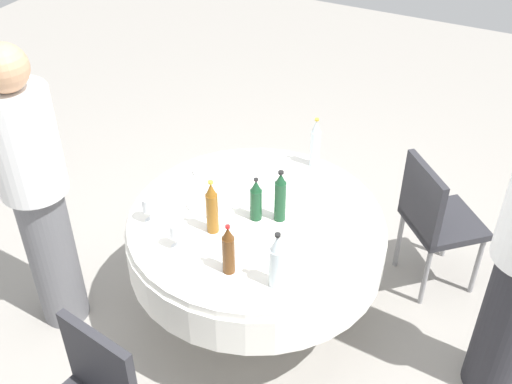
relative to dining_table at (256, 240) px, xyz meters
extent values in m
plane|color=gray|center=(0.00, 0.00, -0.59)|extent=(10.00, 10.00, 0.00)
cylinder|color=white|center=(0.00, 0.00, 0.13)|extent=(1.33, 1.33, 0.04)
cylinder|color=white|center=(0.00, 0.00, 0.00)|extent=(1.36, 1.36, 0.22)
cylinder|color=slate|center=(0.00, 0.00, -0.35)|extent=(0.14, 0.14, 0.48)
cylinder|color=slate|center=(0.00, 0.00, -0.58)|extent=(0.56, 0.56, 0.03)
cylinder|color=silver|center=(-0.59, 0.08, 0.26)|extent=(0.06, 0.06, 0.22)
cone|color=silver|center=(-0.59, 0.08, 0.41)|extent=(0.05, 0.05, 0.07)
cylinder|color=gold|center=(-0.59, 0.08, 0.45)|extent=(0.02, 0.02, 0.01)
cylinder|color=#593314|center=(0.41, 0.06, 0.25)|extent=(0.06, 0.06, 0.20)
cone|color=#593314|center=(0.41, 0.06, 0.38)|extent=(0.05, 0.05, 0.06)
cylinder|color=red|center=(0.41, 0.06, 0.42)|extent=(0.02, 0.02, 0.01)
cylinder|color=#8C5619|center=(0.19, -0.15, 0.26)|extent=(0.06, 0.06, 0.23)
cone|color=#8C5619|center=(0.19, -0.15, 0.41)|extent=(0.05, 0.05, 0.07)
cylinder|color=gold|center=(0.19, -0.15, 0.45)|extent=(0.03, 0.03, 0.01)
cylinder|color=#194728|center=(-0.05, 0.11, 0.26)|extent=(0.06, 0.06, 0.23)
cone|color=#194728|center=(-0.05, 0.11, 0.41)|extent=(0.05, 0.05, 0.06)
cylinder|color=black|center=(-0.05, 0.11, 0.44)|extent=(0.03, 0.03, 0.01)
cylinder|color=#194728|center=(0.00, 0.00, 0.24)|extent=(0.06, 0.06, 0.18)
cone|color=#194728|center=(0.00, 0.00, 0.36)|extent=(0.06, 0.06, 0.06)
cylinder|color=black|center=(0.00, 0.00, 0.39)|extent=(0.02, 0.02, 0.01)
cylinder|color=silver|center=(0.39, 0.30, 0.25)|extent=(0.07, 0.07, 0.21)
cone|color=silver|center=(0.39, 0.30, 0.40)|extent=(0.06, 0.06, 0.08)
cylinder|color=black|center=(0.39, 0.30, 0.45)|extent=(0.03, 0.03, 0.01)
cylinder|color=white|center=(0.26, -0.48, 0.15)|extent=(0.06, 0.06, 0.00)
cylinder|color=white|center=(0.26, -0.48, 0.19)|extent=(0.01, 0.01, 0.07)
cylinder|color=white|center=(0.26, -0.48, 0.26)|extent=(0.07, 0.07, 0.08)
cylinder|color=maroon|center=(0.26, -0.48, 0.24)|extent=(0.06, 0.06, 0.03)
cylinder|color=white|center=(0.38, -0.24, 0.15)|extent=(0.06, 0.06, 0.00)
cylinder|color=white|center=(0.38, -0.24, 0.19)|extent=(0.01, 0.01, 0.07)
cylinder|color=white|center=(0.38, -0.24, 0.26)|extent=(0.06, 0.06, 0.07)
cylinder|color=white|center=(0.00, -0.27, 0.16)|extent=(0.26, 0.26, 0.02)
cylinder|color=white|center=(-0.27, -0.42, 0.16)|extent=(0.21, 0.21, 0.02)
cube|color=silver|center=(-0.27, 0.08, 0.15)|extent=(0.12, 0.16, 0.00)
cube|color=silver|center=(-0.05, 0.44, 0.15)|extent=(0.13, 0.15, 0.00)
cube|color=silver|center=(0.30, 0.44, 0.15)|extent=(0.07, 0.18, 0.00)
cylinder|color=#26262B|center=(-0.14, 1.30, -0.15)|extent=(0.26, 0.26, 0.88)
cylinder|color=slate|center=(0.48, -1.01, -0.14)|extent=(0.26, 0.26, 0.91)
cylinder|color=white|center=(0.48, -1.01, 0.59)|extent=(0.34, 0.34, 0.56)
sphere|color=tan|center=(0.48, -1.01, 0.99)|extent=(0.23, 0.23, 0.23)
cube|color=#2D2D33|center=(1.08, -0.19, 0.07)|extent=(0.11, 0.40, 0.42)
cube|color=#2D2D33|center=(-0.77, 0.85, -0.14)|extent=(0.57, 0.57, 0.04)
cube|color=#2D2D33|center=(-0.65, 0.72, 0.07)|extent=(0.32, 0.30, 0.42)
cylinder|color=gray|center=(-0.76, 1.09, -0.38)|extent=(0.03, 0.03, 0.43)
cylinder|color=gray|center=(-1.01, 0.86, -0.38)|extent=(0.03, 0.03, 0.43)
cylinder|color=gray|center=(-0.53, 0.84, -0.38)|extent=(0.03, 0.03, 0.43)
cylinder|color=gray|center=(-0.78, 0.61, -0.38)|extent=(0.03, 0.03, 0.43)
camera|label=1|loc=(2.27, 1.13, 2.22)|focal=44.19mm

